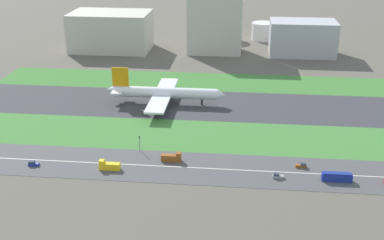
{
  "coord_description": "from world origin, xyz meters",
  "views": [
    {
      "loc": [
        10.62,
        -250.79,
        94.96
      ],
      "look_at": [
        -12.02,
        -36.5,
        6.0
      ],
      "focal_mm": 46.16,
      "sensor_mm": 36.0,
      "label": 1
    }
  ],
  "objects": [
    {
      "name": "office_tower",
      "position": [
        53.86,
        114.0,
        12.47
      ],
      "size": [
        47.74,
        28.78,
        24.95
      ],
      "primitive_type": "cube",
      "color": "#B2B2B7",
      "rests_on": "ground_plane"
    },
    {
      "name": "ground_plane",
      "position": [
        0.0,
        0.0,
        0.0
      ],
      "size": [
        800.0,
        800.0,
        0.0
      ],
      "primitive_type": "plane",
      "color": "#5B564C"
    },
    {
      "name": "hangar_building",
      "position": [
        -10.71,
        114.0,
        24.69
      ],
      "size": [
        39.71,
        25.04,
        49.38
      ],
      "primitive_type": "cube",
      "color": "beige",
      "rests_on": "ground_plane"
    },
    {
      "name": "car_0",
      "position": [
        36.36,
        -68.0,
        0.92
      ],
      "size": [
        4.4,
        1.8,
        2.0
      ],
      "color": "brown",
      "rests_on": "highway"
    },
    {
      "name": "runway",
      "position": [
        0.0,
        0.0,
        0.05
      ],
      "size": [
        280.0,
        46.0,
        0.1
      ],
      "primitive_type": "cube",
      "color": "#38383D",
      "rests_on": "ground_plane"
    },
    {
      "name": "highway_centerline",
      "position": [
        0.0,
        -73.0,
        0.11
      ],
      "size": [
        266.0,
        0.5,
        0.01
      ],
      "primitive_type": "cube",
      "color": "silver",
      "rests_on": "highway"
    },
    {
      "name": "traffic_light",
      "position": [
        -32.49,
        -60.01,
        4.29
      ],
      "size": [
        0.36,
        0.5,
        7.2
      ],
      "color": "#4C4C51",
      "rests_on": "highway"
    },
    {
      "name": "fuel_tank_west",
      "position": [
        -9.55,
        159.0,
        8.54
      ],
      "size": [
        25.48,
        25.48,
        17.07
      ],
      "primitive_type": "cylinder",
      "color": "silver",
      "rests_on": "ground_plane"
    },
    {
      "name": "highway",
      "position": [
        0.0,
        -73.0,
        0.05
      ],
      "size": [
        280.0,
        28.0,
        0.1
      ],
      "primitive_type": "cube",
      "color": "#4C4C4F",
      "rests_on": "ground_plane"
    },
    {
      "name": "car_4",
      "position": [
        26.11,
        -78.0,
        0.92
      ],
      "size": [
        4.4,
        1.8,
        2.0
      ],
      "rotation": [
        0.0,
        0.0,
        3.14
      ],
      "color": "#99999E",
      "rests_on": "highway"
    },
    {
      "name": "truck_2",
      "position": [
        -41.44,
        -78.0,
        1.67
      ],
      "size": [
        8.4,
        2.5,
        4.0
      ],
      "rotation": [
        0.0,
        0.0,
        3.14
      ],
      "color": "yellow",
      "rests_on": "highway"
    },
    {
      "name": "airliner",
      "position": [
        -31.72,
        0.0,
        6.23
      ],
      "size": [
        65.0,
        56.0,
        19.7
      ],
      "color": "white",
      "rests_on": "runway"
    },
    {
      "name": "grass_median_south",
      "position": [
        0.0,
        -41.0,
        0.05
      ],
      "size": [
        280.0,
        36.0,
        0.1
      ],
      "primitive_type": "cube",
      "color": "#427F38",
      "rests_on": "ground_plane"
    },
    {
      "name": "car_1",
      "position": [
        -73.42,
        -78.0,
        0.92
      ],
      "size": [
        4.4,
        1.8,
        2.0
      ],
      "rotation": [
        0.0,
        0.0,
        3.14
      ],
      "color": "navy",
      "rests_on": "highway"
    },
    {
      "name": "fuel_tank_centre",
      "position": [
        26.9,
        159.0,
        7.11
      ],
      "size": [
        19.47,
        19.47,
        14.23
      ],
      "primitive_type": "cylinder",
      "color": "silver",
      "rests_on": "ground_plane"
    },
    {
      "name": "grass_median_north",
      "position": [
        0.0,
        41.0,
        0.05
      ],
      "size": [
        280.0,
        36.0,
        0.1
      ],
      "primitive_type": "cube",
      "color": "#3D7A33",
      "rests_on": "ground_plane"
    },
    {
      "name": "terminal_building",
      "position": [
        -90.0,
        114.0,
        14.28
      ],
      "size": [
        59.17,
        38.6,
        28.56
      ],
      "primitive_type": "cube",
      "color": "beige",
      "rests_on": "ground_plane"
    },
    {
      "name": "truck_1",
      "position": [
        -17.2,
        -68.0,
        1.67
      ],
      "size": [
        8.4,
        2.5,
        4.0
      ],
      "color": "brown",
      "rests_on": "highway"
    },
    {
      "name": "bus_0",
      "position": [
        48.77,
        -78.0,
        1.82
      ],
      "size": [
        11.6,
        2.5,
        3.5
      ],
      "rotation": [
        0.0,
        0.0,
        3.14
      ],
      "color": "navy",
      "rests_on": "highway"
    }
  ]
}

